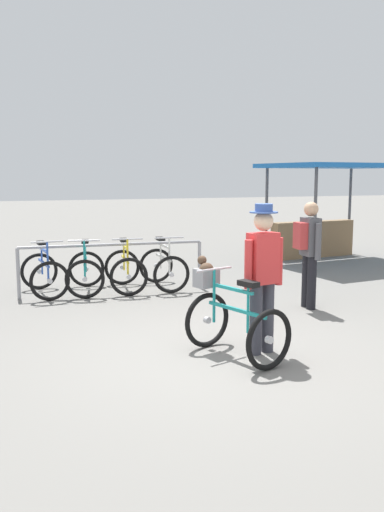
{
  "coord_description": "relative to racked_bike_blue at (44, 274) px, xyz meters",
  "views": [
    {
      "loc": [
        -2.4,
        -5.63,
        2.05
      ],
      "look_at": [
        0.08,
        1.07,
        1.0
      ],
      "focal_mm": 39.03,
      "sensor_mm": 36.0,
      "label": 1
    }
  ],
  "objects": [
    {
      "name": "pedestrian_with_backpack",
      "position": [
        3.71,
        -2.38,
        0.57
      ],
      "size": [
        0.36,
        0.53,
        1.64
      ],
      "color": "black",
      "rests_on": "ground"
    },
    {
      "name": "ground_plane",
      "position": [
        1.52,
        -4.02,
        -0.37
      ],
      "size": [
        80.0,
        80.0,
        0.0
      ],
      "primitive_type": "plane",
      "color": "slate"
    },
    {
      "name": "market_stall",
      "position": [
        6.78,
        1.8,
        1.03
      ],
      "size": [
        3.34,
        2.63,
        2.3
      ],
      "color": "#4C4C51",
      "rests_on": "ground"
    },
    {
      "name": "racked_bike_yellow",
      "position": [
        1.4,
        -0.08,
        0.0
      ],
      "size": [
        0.79,
        1.18,
        0.97
      ],
      "color": "black",
      "rests_on": "ground"
    },
    {
      "name": "racked_bike_blue",
      "position": [
        0.0,
        0.0,
        0.0
      ],
      "size": [
        0.74,
        1.14,
        0.97
      ],
      "color": "black",
      "rests_on": "ground"
    },
    {
      "name": "bike_rack_rail",
      "position": [
        1.14,
        -0.25,
        0.3
      ],
      "size": [
        3.2,
        0.25,
        0.88
      ],
      "color": "#99999E",
      "rests_on": "ground"
    },
    {
      "name": "person_with_featured_bike",
      "position": [
        2.03,
        -4.1,
        0.58
      ],
      "size": [
        0.52,
        0.32,
        1.72
      ],
      "color": "#383842",
      "rests_on": "ground"
    },
    {
      "name": "featured_bicycle",
      "position": [
        1.65,
        -4.03,
        0.12
      ],
      "size": [
        0.96,
        1.25,
        1.09
      ],
      "color": "black",
      "rests_on": "ground"
    },
    {
      "name": "racked_bike_teal",
      "position": [
        0.7,
        -0.04,
        0.0
      ],
      "size": [
        0.86,
        1.19,
        0.97
      ],
      "color": "black",
      "rests_on": "ground"
    },
    {
      "name": "racked_bike_white",
      "position": [
        2.1,
        -0.12,
        0.0
      ],
      "size": [
        0.69,
        1.12,
        0.97
      ],
      "color": "black",
      "rests_on": "ground"
    }
  ]
}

